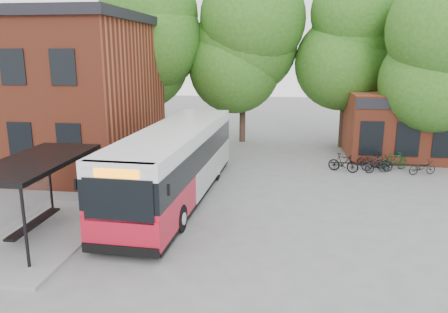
# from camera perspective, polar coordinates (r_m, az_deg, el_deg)

# --- Properties ---
(ground) EXTENTS (100.00, 100.00, 0.00)m
(ground) POSITION_cam_1_polar(r_m,az_deg,el_deg) (16.37, -6.75, -9.82)
(ground) COLOR slate
(bus_shelter) EXTENTS (3.60, 7.00, 2.90)m
(bus_shelter) POSITION_cam_1_polar(r_m,az_deg,el_deg) (16.68, -22.98, -5.08)
(bus_shelter) COLOR black
(bus_shelter) RESTS_ON ground
(bike_rail) EXTENTS (5.20, 0.10, 0.38)m
(bike_rail) POSITION_cam_1_polar(r_m,az_deg,el_deg) (25.90, 19.46, -1.26)
(bike_rail) COLOR black
(bike_rail) RESTS_ON ground
(tree_0) EXTENTS (7.92, 7.92, 11.00)m
(tree_0) POSITION_cam_1_polar(r_m,az_deg,el_deg) (32.10, -10.48, 11.62)
(tree_0) COLOR #285917
(tree_0) RESTS_ON ground
(tree_1) EXTENTS (7.92, 7.92, 10.40)m
(tree_1) POSITION_cam_1_polar(r_m,az_deg,el_deg) (31.69, 2.49, 11.26)
(tree_1) COLOR #285917
(tree_1) RESTS_ON ground
(tree_2) EXTENTS (7.92, 7.92, 11.00)m
(tree_2) POSITION_cam_1_polar(r_m,az_deg,el_deg) (30.83, 15.65, 11.27)
(tree_2) COLOR #285917
(tree_2) RESTS_ON ground
(tree_3) EXTENTS (7.04, 7.04, 9.28)m
(tree_3) POSITION_cam_1_polar(r_m,az_deg,el_deg) (28.13, 26.89, 8.39)
(tree_3) COLOR #285917
(tree_3) RESTS_ON ground
(city_bus) EXTENTS (3.28, 12.79, 3.22)m
(city_bus) POSITION_cam_1_polar(r_m,az_deg,el_deg) (19.51, -6.26, -0.94)
(city_bus) COLOR #B41226
(city_bus) RESTS_ON ground
(bicycle_1) EXTENTS (1.74, 1.12, 1.02)m
(bicycle_1) POSITION_cam_1_polar(r_m,az_deg,el_deg) (24.87, 15.32, -0.80)
(bicycle_1) COLOR black
(bicycle_1) RESTS_ON ground
(bicycle_2) EXTENTS (1.61, 1.10, 0.80)m
(bicycle_2) POSITION_cam_1_polar(r_m,az_deg,el_deg) (26.34, 18.61, -0.48)
(bicycle_2) COLOR black
(bicycle_2) RESTS_ON ground
(bicycle_3) EXTENTS (1.54, 0.61, 0.90)m
(bicycle_3) POSITION_cam_1_polar(r_m,az_deg,el_deg) (25.41, 19.19, -0.91)
(bicycle_3) COLOR black
(bicycle_3) RESTS_ON ground
(bicycle_4) EXTENTS (1.86, 1.29, 0.93)m
(bicycle_4) POSITION_cam_1_polar(r_m,az_deg,el_deg) (25.31, 19.59, -0.97)
(bicycle_4) COLOR black
(bicycle_4) RESTS_ON ground
(bicycle_5) EXTENTS (1.73, 1.05, 1.01)m
(bicycle_5) POSITION_cam_1_polar(r_m,az_deg,el_deg) (26.20, 21.34, -0.55)
(bicycle_5) COLOR #0F461A
(bicycle_5) RESTS_ON ground
(bicycle_6) EXTENTS (1.61, 0.95, 0.80)m
(bicycle_6) POSITION_cam_1_polar(r_m,az_deg,el_deg) (25.76, 24.47, -1.32)
(bicycle_6) COLOR black
(bicycle_6) RESTS_ON ground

